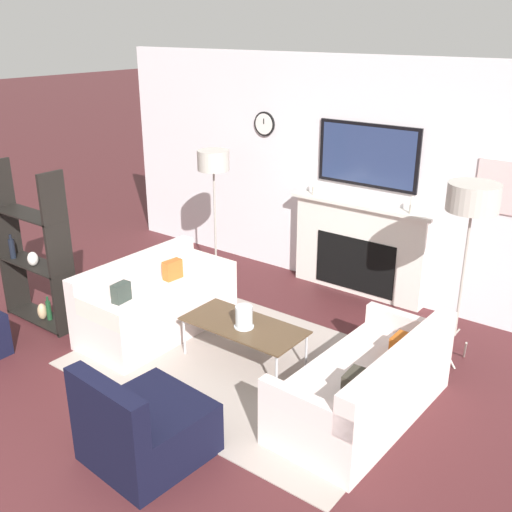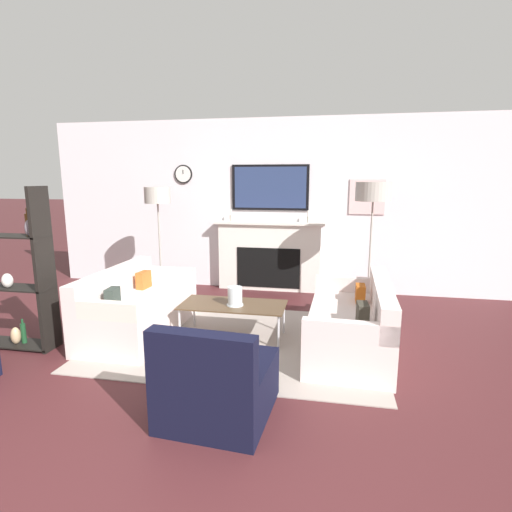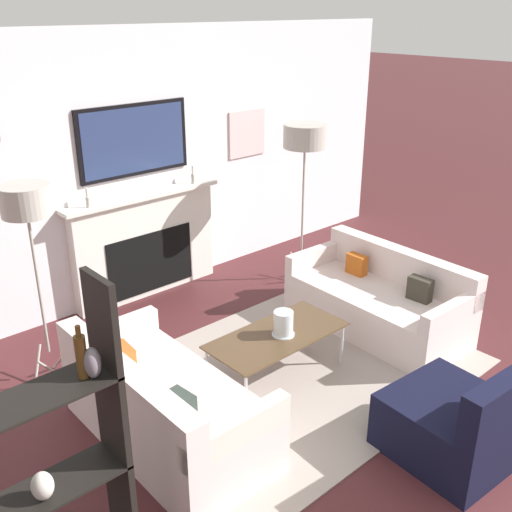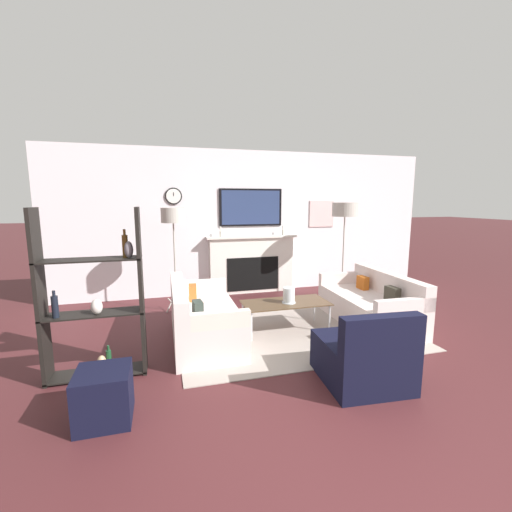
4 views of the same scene
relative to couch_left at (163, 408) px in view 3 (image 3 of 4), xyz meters
name	(u,v)px [view 3 (image 3 of 4)]	position (x,y,z in m)	size (l,w,h in m)	color
fireplace_wall	(136,181)	(1.22, 2.21, 0.94)	(7.33, 0.28, 2.70)	silver
area_rug	(287,374)	(1.22, 0.00, -0.28)	(3.06, 2.20, 0.01)	#9F9289
couch_left	(163,408)	(0.00, 0.00, 0.00)	(0.81, 1.63, 0.75)	beige
couch_right	(379,302)	(2.44, 0.00, -0.01)	(0.87, 1.71, 0.73)	beige
armchair	(457,424)	(1.39, -1.45, -0.02)	(0.82, 0.85, 0.78)	black
coffee_table	(277,337)	(1.14, 0.05, 0.10)	(1.17, 0.55, 0.40)	#4C3823
hurricane_candle	(283,325)	(1.17, 0.01, 0.21)	(0.18, 0.18, 0.21)	silver
floor_lamp_left	(26,205)	(-0.26, 1.27, 1.23)	(0.37, 0.37, 1.67)	#9E998E
floor_lamp_right	(305,138)	(2.70, 1.27, 1.31)	(0.45, 0.45, 1.74)	#9E998E
shelf_unit	(33,477)	(-1.12, -0.60, 0.50)	(0.95, 0.28, 1.70)	black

